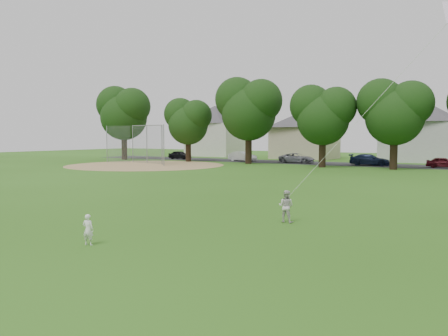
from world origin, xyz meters
The scene contains 10 objects.
ground centered at (0.00, 0.00, 0.00)m, with size 160.00×160.00×0.00m, color #2B5914.
street centered at (0.00, 42.00, 0.01)m, with size 90.00×7.00×0.01m, color #2D2D30.
dirt_infield centered at (-26.00, 28.00, 0.01)m, with size 18.00×18.00×0.02m, color #9E7F51.
toddler centered at (-2.57, -0.91, 0.48)m, with size 0.35×0.23×0.96m, color white.
older_boy centered at (1.16, 5.53, 0.62)m, with size 0.61×0.47×1.25m, color silver.
kite centered at (3.97, 5.57, 4.03)m, with size 3.39×0.89×8.42m.
baseball_backstop centered at (-28.50, 30.43, 2.33)m, with size 10.54×3.26×4.66m.
tree_row centered at (0.76, 36.35, 6.58)m, with size 82.69×7.64×11.57m.
parked_cars centered at (-10.03, 41.00, 0.62)m, with size 46.90×2.47×1.29m.
house_row centered at (1.26, 52.00, 4.79)m, with size 76.94×13.95×9.93m.
Camera 1 is at (7.83, -9.91, 3.32)m, focal length 35.00 mm.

